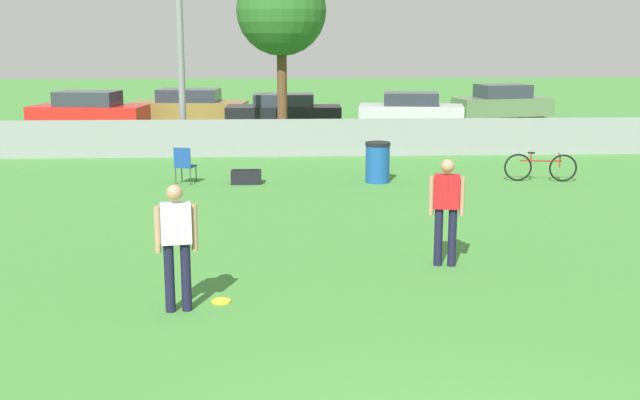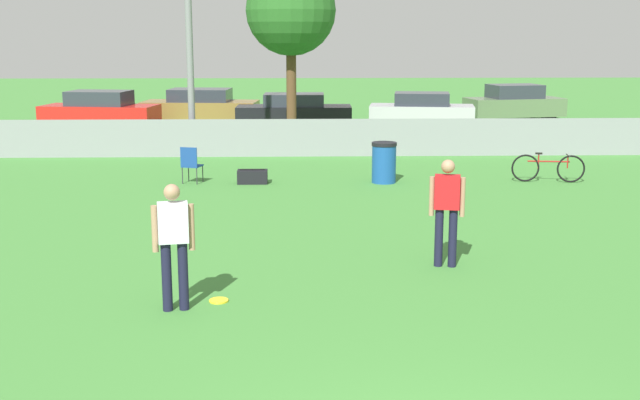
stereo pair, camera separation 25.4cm
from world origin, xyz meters
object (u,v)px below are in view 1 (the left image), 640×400
object	(u,v)px
tree_near_pole	(281,11)
parked_car_silver	(411,110)
trash_bin	(378,162)
parked_car_olive	(502,103)
bicycle_sideline	(541,167)
gear_bag_sideline	(246,177)
player_thrower_red	(446,205)
frisbee_disc	(221,301)
parked_car_tan	(189,106)
folding_chair_sideline	(184,163)
player_receiver_white	(176,239)
parked_car_red	(88,111)
parked_car_dark	(284,111)

from	to	relation	value
tree_near_pole	parked_car_silver	size ratio (longest dim) A/B	1.37
parked_car_silver	trash_bin	bearing A→B (deg)	-94.41
tree_near_pole	parked_car_olive	size ratio (longest dim) A/B	1.37
parked_car_silver	tree_near_pole	bearing A→B (deg)	-129.13
bicycle_sideline	gear_bag_sideline	world-z (taller)	bicycle_sideline
player_thrower_red	frisbee_disc	bearing A→B (deg)	-143.95
tree_near_pole	bicycle_sideline	bearing A→B (deg)	-48.99
bicycle_sideline	parked_car_tan	bearing A→B (deg)	134.10
trash_bin	folding_chair_sideline	bearing A→B (deg)	179.72
bicycle_sideline	parked_car_silver	xyz separation A→B (m)	(-1.29, 11.68, 0.30)
player_thrower_red	parked_car_olive	bearing A→B (deg)	83.27
player_thrower_red	parked_car_silver	bearing A→B (deg)	93.31
folding_chair_sideline	parked_car_silver	xyz separation A→B (m)	(7.34, 11.60, 0.15)
player_receiver_white	parked_car_silver	distance (m)	21.61
parked_car_olive	gear_bag_sideline	bearing A→B (deg)	-136.48
frisbee_disc	folding_chair_sideline	xyz separation A→B (m)	(-1.48, 8.72, 0.49)
gear_bag_sideline	player_thrower_red	bearing A→B (deg)	-64.74
player_thrower_red	parked_car_red	bearing A→B (deg)	128.61
parked_car_tan	player_receiver_white	bearing A→B (deg)	-78.96
folding_chair_sideline	trash_bin	size ratio (longest dim) A/B	0.91
player_thrower_red	parked_car_red	world-z (taller)	player_thrower_red
frisbee_disc	folding_chair_sideline	size ratio (longest dim) A/B	0.30
parked_car_dark	bicycle_sideline	bearing A→B (deg)	-61.09
parked_car_red	parked_car_tan	world-z (taller)	parked_car_red
trash_bin	gear_bag_sideline	distance (m)	3.19
folding_chair_sideline	trash_bin	world-z (taller)	trash_bin
parked_car_tan	trash_bin	bearing A→B (deg)	-61.11
frisbee_disc	trash_bin	bearing A→B (deg)	70.01
player_receiver_white	parked_car_tan	distance (m)	22.82
bicycle_sideline	parked_car_red	bearing A→B (deg)	147.95
folding_chair_sideline	parked_car_dark	bearing A→B (deg)	-85.93
frisbee_disc	parked_car_dark	xyz separation A→B (m)	(0.97, 20.48, 0.62)
gear_bag_sideline	parked_car_tan	xyz separation A→B (m)	(-2.83, 13.70, 0.49)
parked_car_red	parked_car_silver	bearing A→B (deg)	10.33
trash_bin	gear_bag_sideline	xyz separation A→B (m)	(-3.17, -0.01, -0.33)
parked_car_olive	player_receiver_white	bearing A→B (deg)	-125.39
player_receiver_white	gear_bag_sideline	bearing A→B (deg)	76.45
bicycle_sideline	parked_car_tan	xyz separation A→B (m)	(-9.98, 13.74, 0.30)
folding_chair_sideline	parked_car_silver	distance (m)	13.73
player_receiver_white	frisbee_disc	xyz separation A→B (m)	(0.52, 0.32, -0.95)
folding_chair_sideline	gear_bag_sideline	size ratio (longest dim) A/B	1.24
tree_near_pole	trash_bin	distance (m)	8.36
tree_near_pole	frisbee_disc	world-z (taller)	tree_near_pole
gear_bag_sideline	parked_car_olive	world-z (taller)	parked_car_olive
player_receiver_white	parked_car_silver	bearing A→B (deg)	62.55
trash_bin	parked_car_tan	distance (m)	14.94
tree_near_pole	trash_bin	size ratio (longest dim) A/B	5.81
player_thrower_red	folding_chair_sideline	size ratio (longest dim) A/B	1.88
folding_chair_sideline	parked_car_tan	bearing A→B (deg)	-68.52
player_thrower_red	bicycle_sideline	world-z (taller)	player_thrower_red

